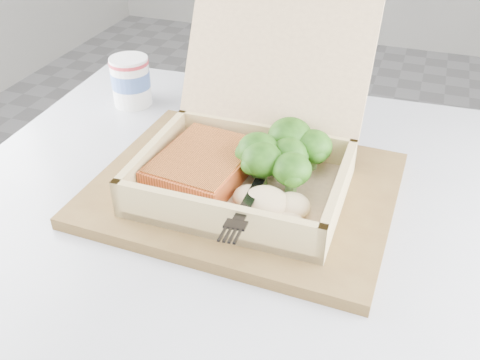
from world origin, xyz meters
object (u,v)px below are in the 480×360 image
(takeout_container, at_px, (254,136))
(cafe_table, at_px, (229,305))
(paper_cup, at_px, (131,80))
(serving_tray, at_px, (244,189))

(takeout_container, bearing_deg, cafe_table, -105.08)
(takeout_container, height_order, paper_cup, takeout_container)
(cafe_table, height_order, serving_tray, serving_tray)
(serving_tray, xyz_separation_m, paper_cup, (-0.26, 0.18, 0.03))
(serving_tray, height_order, takeout_container, takeout_container)
(serving_tray, height_order, paper_cup, paper_cup)
(serving_tray, relative_size, paper_cup, 4.59)
(cafe_table, height_order, paper_cup, paper_cup)
(takeout_container, relative_size, paper_cup, 3.52)
(takeout_container, xyz_separation_m, paper_cup, (-0.26, 0.15, -0.03))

